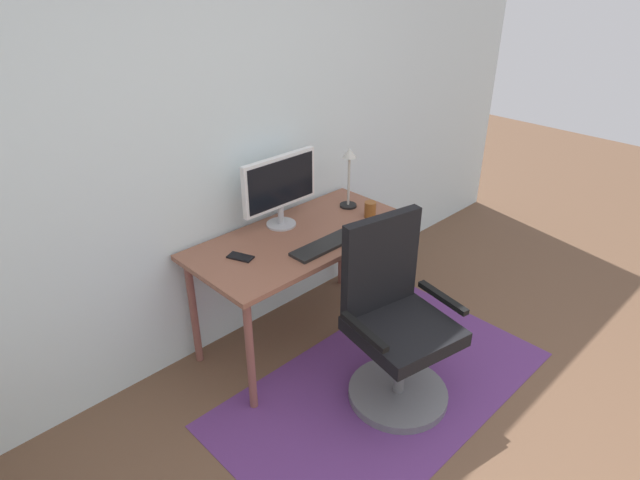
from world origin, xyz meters
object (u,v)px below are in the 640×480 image
desk_lamp (349,170)px  desk (303,246)px  keyboard (325,245)px  office_chair (395,331)px  coffee_cup (370,210)px  cell_phone (240,257)px  computer_mouse (367,226)px  monitor (280,185)px

desk_lamp → desk: bearing=-169.8°
keyboard → office_chair: size_ratio=0.42×
office_chair → desk_lamp: bearing=70.3°
coffee_cup → cell_phone: size_ratio=0.71×
desk → cell_phone: bearing=174.9°
coffee_cup → desk: bearing=166.4°
desk → computer_mouse: size_ratio=13.09×
desk_lamp → cell_phone: bearing=-176.9°
monitor → computer_mouse: size_ratio=5.05×
computer_mouse → desk_lamp: bearing=63.8°
coffee_cup → office_chair: (-0.46, -0.60, -0.36)m
office_chair → cell_phone: bearing=130.9°
computer_mouse → coffee_cup: size_ratio=1.05×
desk_lamp → office_chair: (-0.48, -0.80, -0.57)m
desk_lamp → office_chair: size_ratio=0.38×
computer_mouse → cell_phone: (-0.76, 0.24, -0.01)m
computer_mouse → cell_phone: 0.80m
monitor → coffee_cup: size_ratio=5.31×
computer_mouse → coffee_cup: (0.13, 0.09, 0.03)m
computer_mouse → cell_phone: size_ratio=0.74×
desk → cell_phone: (-0.42, 0.04, 0.08)m
desk → keyboard: (-0.01, -0.19, 0.09)m
cell_phone → desk_lamp: size_ratio=0.35×
cell_phone → office_chair: size_ratio=0.14×
desk → monitor: (-0.00, 0.19, 0.34)m
desk → coffee_cup: 0.50m
computer_mouse → coffee_cup: coffee_cup is taller
desk → desk_lamp: desk_lamp is taller
desk → computer_mouse: computer_mouse is taller
desk → monitor: 0.39m
keyboard → computer_mouse: (0.35, -0.02, 0.01)m
monitor → office_chair: 1.07m
computer_mouse → office_chair: bearing=-123.3°
desk → office_chair: office_chair is taller
cell_phone → keyboard: bearing=-50.9°
keyboard → desk_lamp: desk_lamp is taller
desk → monitor: monitor is taller
monitor → desk: bearing=-88.9°
coffee_cup → monitor: bearing=147.7°
computer_mouse → desk: bearing=148.6°
office_chair → desk: bearing=101.7°
computer_mouse → desk_lamp: 0.40m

